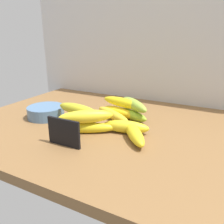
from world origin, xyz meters
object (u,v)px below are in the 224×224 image
Objects in this scene: banana_4 at (131,115)px; banana_7 at (86,117)px; banana_2 at (79,121)px; banana_3 at (119,112)px; banana_9 at (134,104)px; banana_10 at (78,109)px; chalkboard_sign at (64,133)px; banana_1 at (86,128)px; fruit_bowl at (46,112)px; banana_5 at (134,134)px; banana_6 at (126,127)px; banana_0 at (113,115)px; banana_8 at (123,103)px.

banana_4 is 0.86× the size of banana_7.
banana_2 is 17.68cm from banana_3.
banana_10 is at bearing -134.38° from banana_9.
banana_1 is at bearing 87.44° from chalkboard_sign.
banana_3 is at bearing 28.72° from fruit_bowl.
fruit_bowl is 0.79× the size of banana_7.
banana_10 reaches higher than banana_5.
fruit_bowl reaches higher than banana_6.
banana_9 reaches higher than banana_0.
banana_3 is at bearing -144.75° from banana_8.
chalkboard_sign is at bearing -69.33° from banana_10.
banana_3 is at bearing 58.13° from banana_10.
banana_7 reaches higher than banana_4.
banana_6 is 14.53cm from banana_9.
chalkboard_sign is at bearing -96.06° from banana_0.
banana_9 is at bearing 6.94° from banana_3.
banana_9 is (0.48, 1.18, 3.88)cm from banana_4.
banana_10 is at bearing -174.52° from banana_6.
banana_1 is 1.16× the size of banana_10.
banana_6 is 0.79× the size of banana_8.
banana_8 is (4.36, 20.11, 3.97)cm from banana_1.
banana_7 is (-2.84, -19.08, 3.79)cm from banana_3.
fruit_bowl is at bearing -151.28° from banana_3.
banana_6 is (34.21, 0.85, -0.08)cm from fruit_bowl.
banana_10 is (16.17, -0.89, 3.73)cm from fruit_bowl.
banana_10 reaches higher than fruit_bowl.
banana_5 reaches higher than banana_0.
banana_3 is (0.76, 3.87, 0.11)cm from banana_0.
banana_8 is at bearing 29.06° from fruit_bowl.
banana_6 is 18.52cm from banana_10.
banana_9 is (6.75, 4.59, 3.92)cm from banana_0.
banana_4 is 0.91× the size of banana_5.
banana_9 is (5.99, 0.73, 3.81)cm from banana_3.
banana_9 reaches higher than banana_3.
banana_0 is (24.59, 10.03, -0.38)cm from fruit_bowl.
banana_1 is 3.97cm from banana_7.
chalkboard_sign is 0.68× the size of banana_3.
banana_5 reaches higher than banana_4.
banana_0 is at bearing 81.54° from banana_1.
banana_1 is (22.32, -5.29, -0.45)cm from fruit_bowl.
banana_3 is at bearing 81.00° from banana_1.
banana_7 is at bearing -32.43° from banana_2.
banana_1 is at bearing -114.52° from banana_4.
banana_0 is 1.32× the size of banana_6.
banana_4 is at bearing 104.87° from banana_6.
banana_10 is (-5.67, 15.03, 2.09)cm from chalkboard_sign.
banana_9 reaches higher than banana_2.
banana_2 is 0.91× the size of banana_9.
banana_7 is at bearing -114.14° from banana_4.
banana_6 reaches higher than banana_3.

